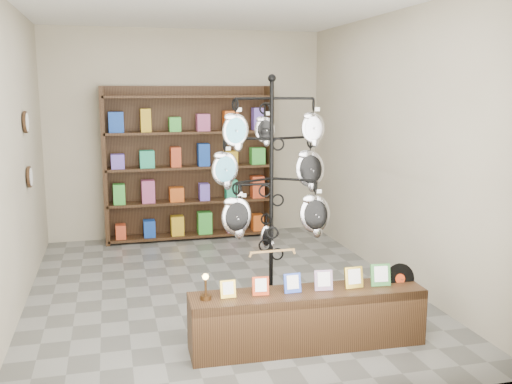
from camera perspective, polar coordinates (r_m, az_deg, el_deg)
ground at (r=6.31m, az=-3.59°, el=-9.71°), size 5.00×5.00×0.00m
room_envelope at (r=5.94m, az=-3.79°, el=7.33°), size 5.00×5.00×5.00m
display_tree at (r=5.35m, az=1.55°, el=1.32°), size 1.17×1.01×2.29m
front_shelf at (r=4.93m, az=5.17°, el=-12.48°), size 2.00×0.47×0.70m
back_shelving at (r=8.27m, az=-6.69°, el=2.37°), size 2.42×0.36×2.20m
wall_clocks at (r=6.72m, az=-21.88°, el=3.95°), size 0.03×0.24×0.84m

